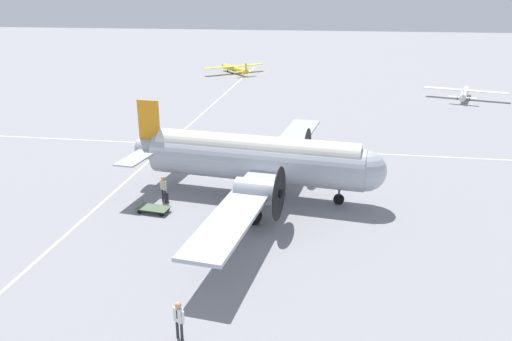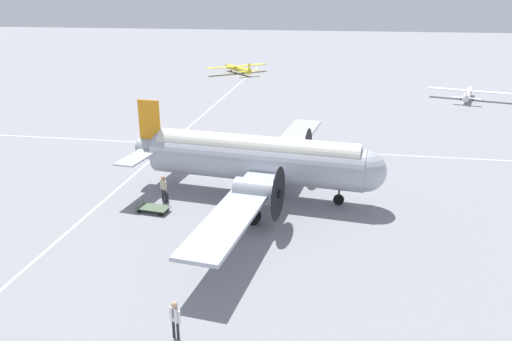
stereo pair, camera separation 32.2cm
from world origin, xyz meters
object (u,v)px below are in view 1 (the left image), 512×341
(passenger_boarding, at_px, (163,186))
(suitcase_near_door, at_px, (166,198))
(crew_foreground, at_px, (179,316))
(baggage_cart, at_px, (153,208))
(light_aircraft_taxiing, at_px, (234,68))
(light_aircraft_distant, at_px, (465,93))
(airliner_main, at_px, (263,159))

(passenger_boarding, relative_size, suitcase_near_door, 2.79)
(crew_foreground, xyz_separation_m, baggage_cart, (11.39, 5.27, -0.77))
(baggage_cart, relative_size, light_aircraft_taxiing, 0.23)
(light_aircraft_distant, bearing_deg, passenger_boarding, 161.12)
(suitcase_near_door, bearing_deg, light_aircraft_distant, -35.42)
(crew_foreground, height_order, baggage_cart, crew_foreground)
(airliner_main, xyz_separation_m, light_aircraft_distant, (35.77, -20.85, -1.80))
(light_aircraft_distant, bearing_deg, light_aircraft_taxiing, 80.97)
(airliner_main, bearing_deg, passenger_boarding, -155.23)
(airliner_main, xyz_separation_m, baggage_cart, (-3.72, 6.39, -2.34))
(airliner_main, relative_size, baggage_cart, 12.27)
(suitcase_near_door, bearing_deg, passenger_boarding, 67.51)
(airliner_main, bearing_deg, light_aircraft_taxiing, 110.43)
(baggage_cart, bearing_deg, crew_foreground, -57.78)
(airliner_main, xyz_separation_m, suitcase_near_door, (-2.09, 6.07, -2.31))
(airliner_main, bearing_deg, crew_foreground, -87.28)
(passenger_boarding, xyz_separation_m, light_aircraft_taxiing, (53.88, 6.17, -0.25))
(baggage_cart, bearing_deg, light_aircraft_taxiing, 103.60)
(light_aircraft_taxiing, bearing_deg, airliner_main, 152.79)
(suitcase_near_door, distance_m, light_aircraft_distant, 46.45)
(light_aircraft_distant, xyz_separation_m, light_aircraft_taxiing, (16.10, 33.28, 0.04))
(crew_foreground, height_order, passenger_boarding, passenger_boarding)
(baggage_cart, distance_m, light_aircraft_distant, 47.97)
(crew_foreground, bearing_deg, passenger_boarding, -41.40)
(airliner_main, distance_m, light_aircraft_taxiing, 53.37)
(suitcase_near_door, height_order, light_aircraft_distant, light_aircraft_distant)
(light_aircraft_taxiing, bearing_deg, baggage_cart, 145.52)
(crew_foreground, bearing_deg, light_aircraft_taxiing, -53.24)
(suitcase_near_door, relative_size, baggage_cart, 0.31)
(crew_foreground, xyz_separation_m, light_aircraft_distant, (50.87, -21.97, -0.23))
(passenger_boarding, bearing_deg, baggage_cart, -63.09)
(baggage_cart, bearing_deg, light_aircraft_distant, 62.79)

